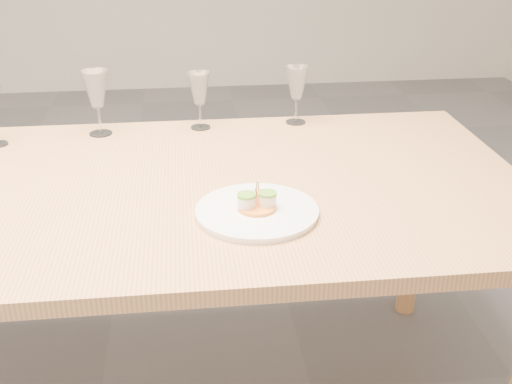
{
  "coord_description": "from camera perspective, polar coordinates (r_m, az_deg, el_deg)",
  "views": [
    {
      "loc": [
        0.31,
        -1.53,
        1.45
      ],
      "look_at": [
        0.47,
        -0.18,
        0.8
      ],
      "focal_mm": 45.0,
      "sensor_mm": 36.0,
      "label": 1
    }
  ],
  "objects": [
    {
      "name": "wine_glass_2",
      "position": [
        2.03,
        -5.08,
        9.04
      ],
      "size": [
        0.07,
        0.07,
        0.18
      ],
      "color": "white",
      "rests_on": "dining_table"
    },
    {
      "name": "wine_glass_1",
      "position": [
        2.02,
        -14.04,
        8.77
      ],
      "size": [
        0.08,
        0.08,
        0.2
      ],
      "color": "white",
      "rests_on": "dining_table"
    },
    {
      "name": "dinner_plate",
      "position": [
        1.5,
        0.1,
        -1.64
      ],
      "size": [
        0.29,
        0.29,
        0.07
      ],
      "rotation": [
        0.0,
        0.0,
        -0.08
      ],
      "color": "white",
      "rests_on": "dining_table"
    },
    {
      "name": "dining_table",
      "position": [
        1.74,
        -16.18,
        -1.74
      ],
      "size": [
        2.4,
        1.0,
        0.75
      ],
      "color": "tan",
      "rests_on": "ground"
    },
    {
      "name": "wine_glass_3",
      "position": [
        2.08,
        3.64,
        9.57
      ],
      "size": [
        0.07,
        0.07,
        0.19
      ],
      "color": "white",
      "rests_on": "dining_table"
    }
  ]
}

